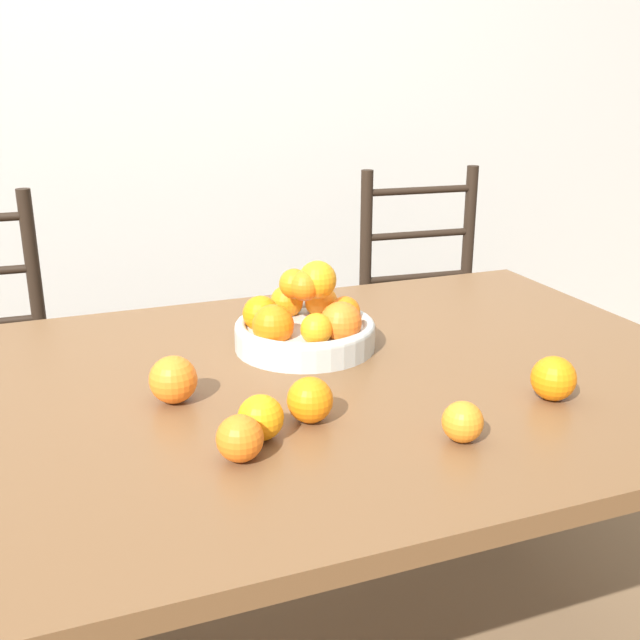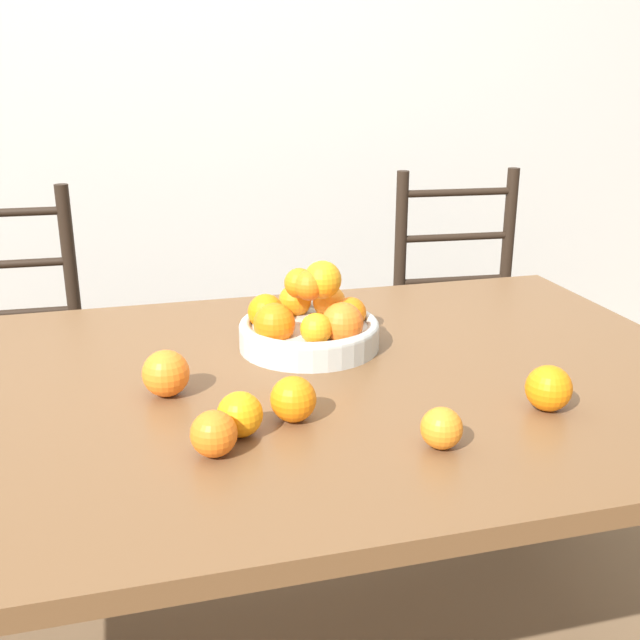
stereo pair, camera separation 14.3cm
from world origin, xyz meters
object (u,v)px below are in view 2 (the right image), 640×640
(orange_loose_0, at_px, (293,399))
(orange_loose_3, at_px, (442,428))
(fruit_bowl, at_px, (309,323))
(orange_loose_2, at_px, (166,373))
(chair_left, at_px, (6,376))
(orange_loose_5, at_px, (549,388))
(chair_right, at_px, (465,332))
(orange_loose_4, at_px, (240,414))
(orange_loose_1, at_px, (214,434))

(orange_loose_0, height_order, orange_loose_3, orange_loose_0)
(fruit_bowl, xyz_separation_m, orange_loose_2, (-0.30, -0.17, -0.01))
(fruit_bowl, bearing_deg, chair_left, 134.25)
(orange_loose_2, height_order, chair_left, chair_left)
(orange_loose_5, bearing_deg, fruit_bowl, 128.82)
(fruit_bowl, bearing_deg, orange_loose_0, -108.56)
(chair_right, bearing_deg, orange_loose_3, -113.48)
(orange_loose_0, height_order, orange_loose_4, orange_loose_0)
(orange_loose_2, xyz_separation_m, orange_loose_3, (0.39, -0.30, -0.01))
(orange_loose_3, distance_m, orange_loose_5, 0.24)
(orange_loose_4, bearing_deg, orange_loose_3, -22.20)
(orange_loose_2, relative_size, chair_left, 0.08)
(orange_loose_3, relative_size, chair_left, 0.07)
(orange_loose_1, relative_size, orange_loose_4, 0.98)
(orange_loose_1, height_order, chair_right, chair_right)
(orange_loose_4, bearing_deg, orange_loose_1, -131.92)
(chair_left, bearing_deg, chair_right, 2.22)
(orange_loose_0, height_order, orange_loose_5, orange_loose_5)
(orange_loose_4, height_order, chair_right, chair_right)
(fruit_bowl, distance_m, orange_loose_0, 0.34)
(orange_loose_2, bearing_deg, orange_loose_5, -20.01)
(orange_loose_1, relative_size, orange_loose_5, 0.91)
(fruit_bowl, bearing_deg, orange_loose_3, -79.39)
(orange_loose_1, bearing_deg, orange_loose_4, 48.08)
(orange_loose_1, bearing_deg, chair_left, 112.21)
(fruit_bowl, distance_m, chair_left, 1.07)
(orange_loose_2, distance_m, orange_loose_4, 0.21)
(orange_loose_1, distance_m, orange_loose_4, 0.07)
(orange_loose_0, xyz_separation_m, orange_loose_3, (0.19, -0.15, -0.01))
(orange_loose_0, xyz_separation_m, orange_loose_2, (-0.19, 0.15, 0.00))
(orange_loose_1, bearing_deg, orange_loose_0, 30.72)
(chair_right, bearing_deg, orange_loose_0, -123.92)
(chair_left, bearing_deg, fruit_bowl, -43.52)
(chair_right, bearing_deg, orange_loose_5, -105.49)
(orange_loose_5, relative_size, chair_right, 0.08)
(orange_loose_0, xyz_separation_m, orange_loose_4, (-0.09, -0.03, -0.00))
(fruit_bowl, distance_m, chair_right, 1.07)
(orange_loose_0, bearing_deg, chair_right, 51.91)
(orange_loose_5, height_order, chair_right, chair_right)
(orange_loose_1, xyz_separation_m, chair_left, (-0.46, 1.13, -0.32))
(orange_loose_5, bearing_deg, chair_left, 132.46)
(orange_loose_1, height_order, orange_loose_2, orange_loose_2)
(chair_left, bearing_deg, orange_loose_1, -65.56)
(chair_left, relative_size, chair_right, 1.00)
(fruit_bowl, bearing_deg, chair_right, 45.55)
(orange_loose_4, relative_size, orange_loose_5, 0.93)
(fruit_bowl, relative_size, chair_left, 0.29)
(fruit_bowl, relative_size, orange_loose_2, 3.47)
(orange_loose_0, relative_size, orange_loose_2, 0.91)
(fruit_bowl, xyz_separation_m, orange_loose_0, (-0.11, -0.32, -0.02))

